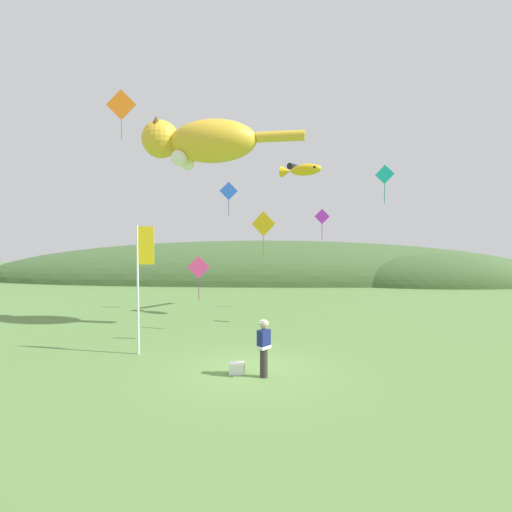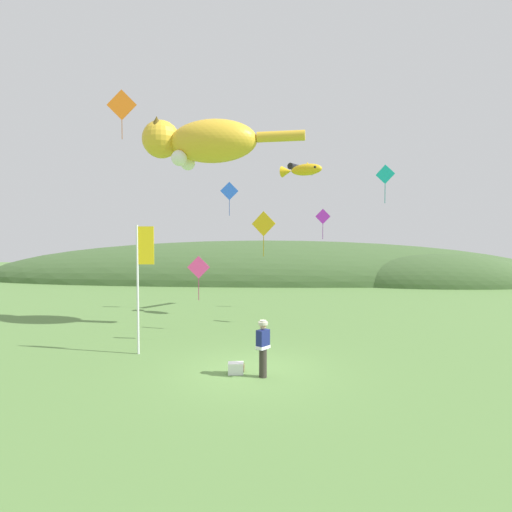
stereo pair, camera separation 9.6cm
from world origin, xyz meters
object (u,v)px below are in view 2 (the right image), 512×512
at_px(festival_attendant, 263,347).
at_px(kite_diamond_teal, 385,175).
at_px(picnic_cooler, 236,368).
at_px(kite_diamond_blue, 229,191).
at_px(kite_diamond_violet, 323,217).
at_px(kite_spool, 242,368).
at_px(kite_giant_cat, 202,142).
at_px(kite_diamond_orange, 122,105).
at_px(kite_tube_streamer, 302,169).
at_px(kite_diamond_gold, 264,224).
at_px(kite_diamond_pink, 199,268).
at_px(kite_fish_windsock, 302,170).
at_px(festival_banner_pole, 141,270).

relative_size(festival_attendant, kite_diamond_teal, 0.98).
xyz_separation_m(picnic_cooler, kite_diamond_blue, (-1.34, 10.84, 6.88)).
bearing_deg(kite_diamond_violet, kite_diamond_blue, -172.43).
relative_size(kite_spool, kite_giant_cat, 0.04).
bearing_deg(kite_diamond_violet, kite_diamond_orange, -153.87).
height_order(kite_tube_streamer, kite_diamond_teal, kite_tube_streamer).
relative_size(picnic_cooler, kite_giant_cat, 0.07).
distance_m(kite_giant_cat, kite_diamond_orange, 4.25).
bearing_deg(kite_spool, kite_giant_cat, 110.55).
bearing_deg(kite_giant_cat, picnic_cooler, -71.40).
bearing_deg(kite_giant_cat, festival_attendant, -65.66).
height_order(kite_diamond_gold, kite_diamond_pink, kite_diamond_gold).
xyz_separation_m(festival_attendant, kite_diamond_teal, (5.59, 6.89, 6.34)).
height_order(kite_diamond_orange, kite_diamond_violet, kite_diamond_orange).
bearing_deg(kite_diamond_teal, kite_spool, -134.35).
bearing_deg(kite_diamond_orange, kite_diamond_teal, 0.29).
xyz_separation_m(kite_spool, kite_diamond_teal, (6.29, 6.43, 7.16)).
xyz_separation_m(kite_diamond_teal, kite_diamond_gold, (-5.69, -1.21, -2.35)).
height_order(kite_diamond_orange, kite_diamond_pink, kite_diamond_orange).
bearing_deg(kite_fish_windsock, festival_banner_pole, -132.81).
height_order(kite_spool, kite_diamond_blue, kite_diamond_blue).
relative_size(festival_banner_pole, kite_diamond_violet, 2.64).
relative_size(kite_spool, kite_diamond_orange, 0.12).
xyz_separation_m(kite_diamond_teal, kite_diamond_pink, (-8.33, -2.84, -4.20)).
bearing_deg(kite_diamond_blue, kite_tube_streamer, 5.08).
bearing_deg(kite_fish_windsock, picnic_cooler, -106.93).
xyz_separation_m(kite_giant_cat, kite_diamond_violet, (6.36, 5.12, -3.25)).
distance_m(festival_banner_pole, kite_diamond_teal, 11.87).
bearing_deg(kite_tube_streamer, kite_diamond_violet, 15.38).
relative_size(picnic_cooler, kite_diamond_pink, 0.28).
height_order(festival_attendant, kite_diamond_orange, kite_diamond_orange).
height_order(kite_diamond_orange, kite_diamond_blue, kite_diamond_orange).
relative_size(picnic_cooler, kite_diamond_gold, 0.25).
bearing_deg(kite_diamond_orange, kite_fish_windsock, 15.39).
bearing_deg(kite_fish_windsock, kite_spool, -106.26).
height_order(kite_spool, festival_banner_pole, festival_banner_pole).
distance_m(picnic_cooler, kite_diamond_gold, 7.25).
xyz_separation_m(kite_tube_streamer, kite_diamond_violet, (1.30, 0.36, -2.78)).
height_order(kite_giant_cat, kite_diamond_teal, kite_giant_cat).
relative_size(picnic_cooler, kite_diamond_teal, 0.28).
bearing_deg(kite_diamond_teal, festival_banner_pole, -155.71).
relative_size(kite_diamond_teal, kite_diamond_pink, 0.99).
xyz_separation_m(kite_fish_windsock, kite_diamond_violet, (1.46, 2.60, -2.35)).
xyz_separation_m(festival_attendant, picnic_cooler, (-0.87, 0.26, -0.77)).
relative_size(festival_banner_pole, kite_diamond_orange, 2.04).
relative_size(festival_banner_pole, kite_tube_streamer, 2.13).
distance_m(festival_banner_pole, kite_diamond_pink, 2.51).
bearing_deg(festival_attendant, kite_diamond_teal, 50.95).
bearing_deg(kite_diamond_teal, festival_attendant, -129.05).
distance_m(festival_banner_pole, kite_giant_cat, 7.37).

